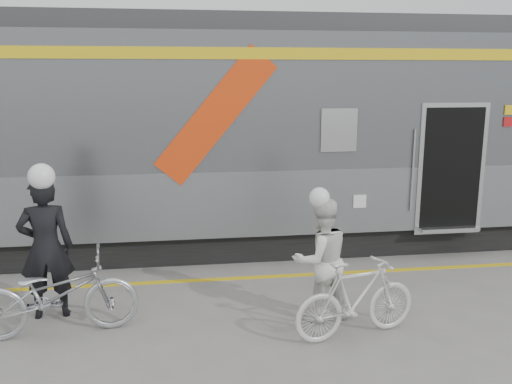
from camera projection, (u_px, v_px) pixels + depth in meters
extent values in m
plane|color=slate|center=(260.00, 344.00, 6.41)|extent=(90.00, 90.00, 0.00)
cube|color=black|center=(304.00, 225.00, 10.63)|extent=(24.00, 2.70, 0.50)
cube|color=#9EA0A5|center=(304.00, 185.00, 10.46)|extent=(24.00, 3.00, 1.10)
cube|color=#5C5F64|center=(306.00, 98.00, 10.11)|extent=(24.00, 3.00, 2.20)
cube|color=#38383A|center=(307.00, 29.00, 9.85)|extent=(24.00, 2.64, 0.30)
cube|color=gold|center=(329.00, 54.00, 8.49)|extent=(24.00, 0.02, 0.18)
cube|color=red|center=(215.00, 116.00, 8.44)|extent=(1.96, 0.01, 2.19)
cube|color=black|center=(339.00, 130.00, 8.77)|extent=(0.55, 0.02, 0.65)
cube|color=black|center=(446.00, 168.00, 9.40)|extent=(1.05, 0.45, 2.10)
cube|color=silver|center=(452.00, 170.00, 9.19)|extent=(1.20, 0.02, 2.25)
cylinder|color=silver|center=(413.00, 171.00, 9.08)|extent=(0.04, 0.04, 1.40)
cube|color=silver|center=(448.00, 229.00, 9.37)|extent=(1.05, 0.25, 0.06)
cube|color=gold|center=(509.00, 110.00, 9.11)|extent=(0.16, 0.01, 0.16)
cube|color=#B41417|center=(508.00, 122.00, 9.15)|extent=(0.16, 0.01, 0.16)
cube|color=silver|center=(360.00, 201.00, 9.07)|extent=(0.22, 0.01, 0.22)
cube|color=gold|center=(240.00, 278.00, 8.49)|extent=(24.00, 0.12, 0.01)
imported|color=black|center=(46.00, 248.00, 6.98)|extent=(0.74, 0.53, 1.88)
imported|color=#ABADB3|center=(55.00, 294.00, 6.57)|extent=(2.04, 0.93, 1.03)
imported|color=silver|center=(321.00, 260.00, 6.94)|extent=(0.90, 0.77, 1.61)
imported|color=silver|center=(356.00, 299.00, 6.51)|extent=(1.68, 0.81, 0.97)
sphere|color=white|center=(39.00, 164.00, 6.75)|extent=(0.33, 0.33, 0.33)
sphere|color=white|center=(323.00, 189.00, 6.74)|extent=(0.26, 0.26, 0.26)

